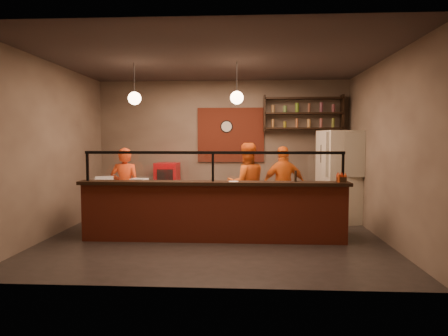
# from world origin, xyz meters

# --- Properties ---
(floor) EXTENTS (6.00, 6.00, 0.00)m
(floor) POSITION_xyz_m (0.00, 0.00, 0.00)
(floor) COLOR black
(floor) RESTS_ON ground
(ceiling) EXTENTS (6.00, 6.00, 0.00)m
(ceiling) POSITION_xyz_m (0.00, 0.00, 3.20)
(ceiling) COLOR #3B312E
(ceiling) RESTS_ON wall_back
(wall_back) EXTENTS (6.00, 0.00, 6.00)m
(wall_back) POSITION_xyz_m (0.00, 2.50, 1.60)
(wall_back) COLOR #7D6D5C
(wall_back) RESTS_ON floor
(wall_left) EXTENTS (0.00, 5.00, 5.00)m
(wall_left) POSITION_xyz_m (-3.00, 0.00, 1.60)
(wall_left) COLOR #7D6D5C
(wall_left) RESTS_ON floor
(wall_right) EXTENTS (0.00, 5.00, 5.00)m
(wall_right) POSITION_xyz_m (3.00, 0.00, 1.60)
(wall_right) COLOR #7D6D5C
(wall_right) RESTS_ON floor
(wall_front) EXTENTS (6.00, 0.00, 6.00)m
(wall_front) POSITION_xyz_m (0.00, -2.50, 1.60)
(wall_front) COLOR #7D6D5C
(wall_front) RESTS_ON floor
(brick_patch) EXTENTS (1.60, 0.04, 1.30)m
(brick_patch) POSITION_xyz_m (0.20, 2.47, 1.90)
(brick_patch) COLOR maroon
(brick_patch) RESTS_ON wall_back
(service_counter) EXTENTS (4.60, 0.25, 1.00)m
(service_counter) POSITION_xyz_m (0.00, -0.30, 0.50)
(service_counter) COLOR maroon
(service_counter) RESTS_ON floor
(counter_ledge) EXTENTS (4.70, 0.37, 0.06)m
(counter_ledge) POSITION_xyz_m (0.00, -0.30, 1.03)
(counter_ledge) COLOR black
(counter_ledge) RESTS_ON service_counter
(worktop_cabinet) EXTENTS (4.60, 0.75, 0.85)m
(worktop_cabinet) POSITION_xyz_m (0.00, 0.20, 0.42)
(worktop_cabinet) COLOR gray
(worktop_cabinet) RESTS_ON floor
(worktop) EXTENTS (4.60, 0.75, 0.05)m
(worktop) POSITION_xyz_m (0.00, 0.20, 0.88)
(worktop) COLOR silver
(worktop) RESTS_ON worktop_cabinet
(sneeze_guard) EXTENTS (4.50, 0.05, 0.52)m
(sneeze_guard) POSITION_xyz_m (0.00, -0.30, 1.37)
(sneeze_guard) COLOR white
(sneeze_guard) RESTS_ON counter_ledge
(wall_shelving) EXTENTS (1.84, 0.28, 0.85)m
(wall_shelving) POSITION_xyz_m (1.90, 2.32, 2.40)
(wall_shelving) COLOR black
(wall_shelving) RESTS_ON wall_back
(wall_clock) EXTENTS (0.30, 0.04, 0.30)m
(wall_clock) POSITION_xyz_m (0.10, 2.46, 2.10)
(wall_clock) COLOR black
(wall_clock) RESTS_ON wall_back
(pendant_left) EXTENTS (0.24, 0.24, 0.77)m
(pendant_left) POSITION_xyz_m (-1.50, 0.20, 2.55)
(pendant_left) COLOR black
(pendant_left) RESTS_ON ceiling
(pendant_right) EXTENTS (0.24, 0.24, 0.77)m
(pendant_right) POSITION_xyz_m (0.40, 0.20, 2.55)
(pendant_right) COLOR black
(pendant_right) RESTS_ON ceiling
(cook_left) EXTENTS (0.62, 0.43, 1.62)m
(cook_left) POSITION_xyz_m (-1.89, 0.78, 0.81)
(cook_left) COLOR #DD4114
(cook_left) RESTS_ON floor
(cook_mid) EXTENTS (0.98, 0.84, 1.72)m
(cook_mid) POSITION_xyz_m (0.58, 1.07, 0.86)
(cook_mid) COLOR #C94F12
(cook_mid) RESTS_ON floor
(cook_right) EXTENTS (1.03, 0.61, 1.65)m
(cook_right) POSITION_xyz_m (1.36, 1.22, 0.82)
(cook_right) COLOR orange
(cook_right) RESTS_ON floor
(fridge) EXTENTS (0.97, 0.93, 1.98)m
(fridge) POSITION_xyz_m (2.60, 1.49, 0.99)
(fridge) COLOR beige
(fridge) RESTS_ON floor
(red_cooler) EXTENTS (0.56, 0.52, 1.24)m
(red_cooler) POSITION_xyz_m (-1.29, 2.15, 0.62)
(red_cooler) COLOR #B80C12
(red_cooler) RESTS_ON floor
(pizza_dough) EXTENTS (0.64, 0.64, 0.01)m
(pizza_dough) POSITION_xyz_m (-0.47, 0.12, 0.91)
(pizza_dough) COLOR white
(pizza_dough) RESTS_ON worktop
(prep_tub_a) EXTENTS (0.41, 0.37, 0.17)m
(prep_tub_a) POSITION_xyz_m (-2.15, 0.32, 0.99)
(prep_tub_a) COLOR white
(prep_tub_a) RESTS_ON worktop
(prep_tub_b) EXTENTS (0.33, 0.28, 0.14)m
(prep_tub_b) POSITION_xyz_m (-1.47, 0.31, 0.97)
(prep_tub_b) COLOR silver
(prep_tub_b) RESTS_ON worktop
(prep_tub_c) EXTENTS (0.33, 0.30, 0.13)m
(prep_tub_c) POSITION_xyz_m (-1.17, 0.01, 0.97)
(prep_tub_c) COLOR white
(prep_tub_c) RESTS_ON worktop
(rolling_pin) EXTENTS (0.28, 0.24, 0.05)m
(rolling_pin) POSITION_xyz_m (-0.69, 0.34, 0.93)
(rolling_pin) COLOR gold
(rolling_pin) RESTS_ON worktop
(condiment_caddy) EXTENTS (0.19, 0.16, 0.09)m
(condiment_caddy) POSITION_xyz_m (2.20, -0.30, 1.11)
(condiment_caddy) COLOR black
(condiment_caddy) RESTS_ON counter_ledge
(pepper_mill) EXTENTS (0.05, 0.05, 0.19)m
(pepper_mill) POSITION_xyz_m (1.43, -0.24, 1.16)
(pepper_mill) COLOR black
(pepper_mill) RESTS_ON counter_ledge
(small_plate) EXTENTS (0.18, 0.18, 0.01)m
(small_plate) POSITION_xyz_m (0.36, -0.36, 1.07)
(small_plate) COLOR white
(small_plate) RESTS_ON counter_ledge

